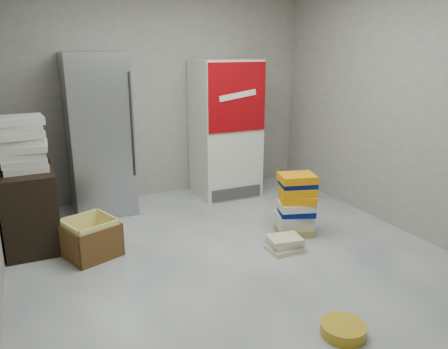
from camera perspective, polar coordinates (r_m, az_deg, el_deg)
ground at (r=4.04m, az=3.14°, el=-12.55°), size 5.00×5.00×0.00m
room_shell at (r=3.54m, az=3.59°, el=13.85°), size 4.04×5.04×2.82m
steel_fridge at (r=5.41m, az=-16.01°, el=5.01°), size 0.70×0.72×1.90m
coke_cooler at (r=5.87m, az=0.18°, el=6.04°), size 0.80×0.73×1.80m
wood_shelf at (r=4.78m, az=-23.97°, el=-4.05°), size 0.50×0.80×0.80m
supply_box_stack at (r=4.62m, az=-24.84°, el=3.68°), size 0.44×0.43×0.52m
phonebook_stack_main at (r=4.72m, az=9.38°, el=-3.91°), size 0.46×0.42×0.67m
phonebook_stack_side at (r=4.43m, az=7.91°, el=-8.93°), size 0.35×0.29×0.14m
cardboard_box at (r=4.45m, az=-17.03°, el=-8.24°), size 0.59×0.59×0.37m
bucket_lid at (r=3.36m, az=15.29°, el=-18.93°), size 0.35×0.35×0.08m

